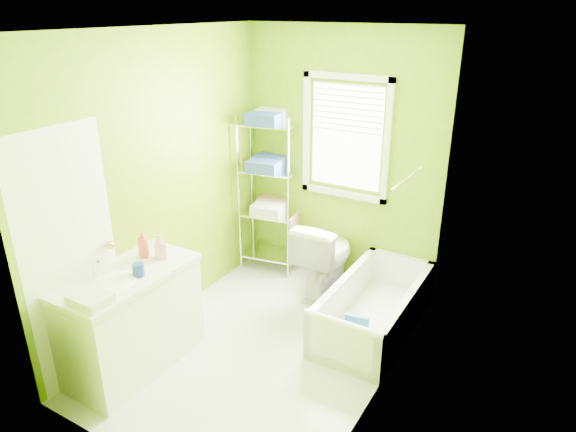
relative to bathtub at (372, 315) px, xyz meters
The scene contains 9 objects.
ground 1.01m from the bathtub, 135.58° to the right, with size 2.90×2.90×0.00m, color silver.
room_envelope 1.72m from the bathtub, 135.58° to the right, with size 2.14×2.94×2.62m.
window 1.76m from the bathtub, 132.35° to the left, with size 0.92×0.05×1.22m.
door 2.58m from the bathtub, 135.91° to the right, with size 0.09×0.80×2.00m.
right_wall_decor 1.41m from the bathtub, 65.76° to the right, with size 0.04×1.48×1.17m.
bathtub is the anchor object (origin of this frame).
toilet 0.82m from the bathtub, 150.78° to the left, with size 0.45×0.79×0.80m, color white.
vanity 2.10m from the bathtub, 135.63° to the right, with size 0.58×1.12×1.08m.
wire_shelf_unit 1.80m from the bathtub, 158.53° to the left, with size 0.64×0.52×1.76m.
Camera 1 is at (2.05, -3.10, 2.75)m, focal length 32.00 mm.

